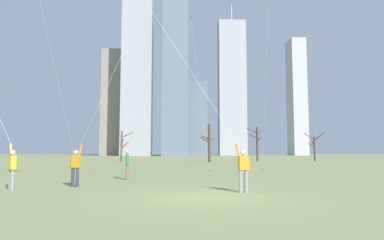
{
  "coord_description": "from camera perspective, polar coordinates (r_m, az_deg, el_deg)",
  "views": [
    {
      "loc": [
        -1.03,
        -11.83,
        1.55
      ],
      "look_at": [
        0.0,
        6.0,
        3.19
      ],
      "focal_mm": 32.3,
      "sensor_mm": 36.0,
      "label": 1
    }
  ],
  "objects": [
    {
      "name": "distant_kite_drifting_right_orange",
      "position": [
        33.29,
        0.18,
        13.42
      ],
      "size": [
        1.43,
        4.12,
        14.76
      ],
      "color": "orange",
      "rests_on": "ground"
    },
    {
      "name": "bare_tree_right_of_center",
      "position": [
        61.0,
        19.57,
        -4.08
      ],
      "size": [
        2.92,
        2.57,
        4.7
      ],
      "color": "#423326",
      "rests_on": "ground"
    },
    {
      "name": "skyline_squat_block",
      "position": [
        142.83,
        -13.12,
        2.81
      ],
      "size": [
        7.44,
        7.98,
        42.42
      ],
      "color": "gray",
      "rests_on": "ground"
    },
    {
      "name": "bare_tree_center",
      "position": [
        52.49,
        -11.45,
        -4.13
      ],
      "size": [
        1.86,
        1.77,
        4.62
      ],
      "color": "brown",
      "rests_on": "ground"
    },
    {
      "name": "bystander_far_off_by_trees",
      "position": [
        19.74,
        -10.67,
        -7.03
      ],
      "size": [
        0.23,
        0.51,
        1.62
      ],
      "color": "#726656",
      "rests_on": "ground"
    },
    {
      "name": "skyline_mid_tower_right",
      "position": [
        123.28,
        -2.83,
        7.06
      ],
      "size": [
        9.02,
        8.5,
        55.6
      ],
      "color": "slate",
      "rests_on": "ground"
    },
    {
      "name": "skyline_short_annex",
      "position": [
        152.63,
        16.92,
        3.64
      ],
      "size": [
        6.15,
        8.68,
        49.03
      ],
      "color": "#B2B2B7",
      "rests_on": "ground"
    },
    {
      "name": "ground_plane",
      "position": [
        11.97,
        1.69,
        -12.69
      ],
      "size": [
        400.0,
        400.0,
        0.0
      ],
      "primitive_type": "plane",
      "color": "#848E56"
    },
    {
      "name": "skyline_wide_slab",
      "position": [
        130.19,
        -8.99,
        7.13
      ],
      "size": [
        10.87,
        10.01,
        58.61
      ],
      "color": "#9EA3AD",
      "rests_on": "ground"
    },
    {
      "name": "kite_flyer_midfield_left_red",
      "position": [
        13.35,
        1.75,
        3.02
      ],
      "size": [
        8.46,
        0.47,
        13.91
      ],
      "color": "gray",
      "rests_on": "ground"
    },
    {
      "name": "bare_tree_far_right_edge",
      "position": [
        56.03,
        10.67,
        -3.67
      ],
      "size": [
        2.74,
        3.08,
        5.47
      ],
      "color": "#4C3828",
      "rests_on": "ground"
    },
    {
      "name": "bare_tree_left_of_center",
      "position": [
        51.65,
        2.81,
        -3.76
      ],
      "size": [
        2.21,
        2.33,
        5.62
      ],
      "color": "#4C3828",
      "rests_on": "ground"
    },
    {
      "name": "skyline_mid_tower_left",
      "position": [
        133.99,
        0.61,
        0.19
      ],
      "size": [
        8.47,
        8.72,
        28.47
      ],
      "color": "slate",
      "rests_on": "ground"
    },
    {
      "name": "kite_flyer_foreground_left_yellow",
      "position": [
        14.74,
        -11.47,
        9.34
      ],
      "size": [
        8.84,
        6.75,
        17.48
      ],
      "color": "#33384C",
      "rests_on": "ground"
    },
    {
      "name": "skyline_tall_tower",
      "position": [
        145.7,
        6.62,
        5.37
      ],
      "size": [
        11.33,
        5.8,
        63.93
      ],
      "color": "#9EA3AD",
      "rests_on": "ground"
    }
  ]
}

